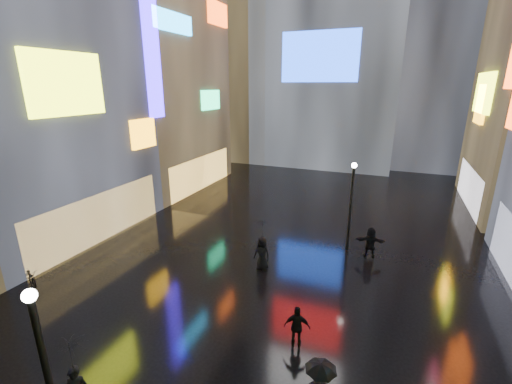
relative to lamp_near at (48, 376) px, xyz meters
The scene contains 14 objects.
ground 16.92m from the lamp_near, 84.44° to the left, with size 140.00×140.00×0.00m, color black.
building_left_mid 20.00m from the lamp_near, 143.60° to the left, with size 10.28×12.70×24.00m.
building_left_far 27.94m from the lamp_near, 122.46° to the left, with size 10.28×12.00×22.00m.
tower_flank_right 46.08m from the lamp_near, 76.00° to the left, with size 12.00×12.00×34.00m, color black.
tower_flank_left 41.75m from the lamp_near, 107.80° to the left, with size 10.00×10.00×26.00m, color black.
lamp_near is the anchor object (origin of this frame).
lamp_far 15.69m from the lamp_near, 72.11° to the left, with size 0.30×0.30×5.20m.
pedestrian_3 7.86m from the lamp_near, 56.69° to the left, with size 0.95×0.39×1.62m, color black.
pedestrian_4 11.22m from the lamp_near, 84.88° to the left, with size 0.87×0.57×1.78m, color black.
pedestrian_5 15.84m from the lamp_near, 67.17° to the left, with size 1.60×0.51×1.73m, color black.
umbrella_0 1.53m from the lamp_near, 125.04° to the left, with size 0.99×1.01×0.91m, color black.
umbrella_1 6.42m from the lamp_near, 28.60° to the left, with size 0.78×0.78×0.69m, color black.
umbrella_2 11.05m from the lamp_near, 84.88° to the left, with size 1.01×1.03×0.93m, color black.
bicycle 10.75m from the lamp_near, 148.29° to the left, with size 0.53×1.53×0.80m, color black.
Camera 1 is at (5.04, -0.49, 9.23)m, focal length 24.00 mm.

